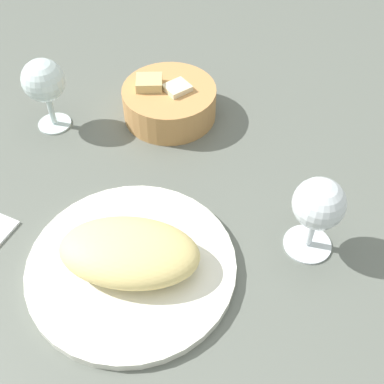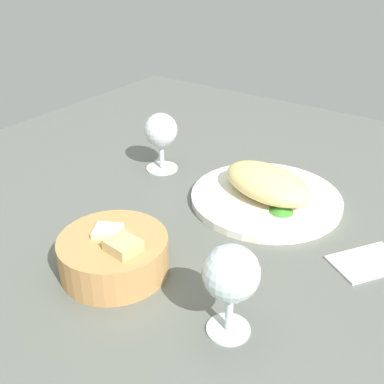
{
  "view_description": "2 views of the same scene",
  "coord_description": "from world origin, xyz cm",
  "px_view_note": "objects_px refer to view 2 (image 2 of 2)",
  "views": [
    {
      "loc": [
        0.27,
        -51.39,
        57.01
      ],
      "look_at": [
        7.35,
        -5.78,
        5.26
      ],
      "focal_mm": 46.67,
      "sensor_mm": 36.0,
      "label": 1
    },
    {
      "loc": [
        -34.8,
        56.71,
        44.7
      ],
      "look_at": [
        7.18,
        -3.12,
        3.85
      ],
      "focal_mm": 44.07,
      "sensor_mm": 36.0,
      "label": 2
    }
  ],
  "objects_px": {
    "plate": "(266,198)",
    "wine_glass_far": "(231,277)",
    "wine_glass_near": "(161,133)",
    "bread_basket": "(114,254)",
    "folded_napkin": "(368,261)"
  },
  "relations": [
    {
      "from": "wine_glass_far",
      "to": "folded_napkin",
      "type": "bearing_deg",
      "value": -113.26
    },
    {
      "from": "wine_glass_far",
      "to": "plate",
      "type": "bearing_deg",
      "value": -70.78
    },
    {
      "from": "wine_glass_near",
      "to": "folded_napkin",
      "type": "bearing_deg",
      "value": 170.7
    },
    {
      "from": "plate",
      "to": "wine_glass_near",
      "type": "height_order",
      "value": "wine_glass_near"
    },
    {
      "from": "plate",
      "to": "wine_glass_near",
      "type": "relative_size",
      "value": 2.27
    },
    {
      "from": "wine_glass_far",
      "to": "wine_glass_near",
      "type": "bearing_deg",
      "value": -41.56
    },
    {
      "from": "plate",
      "to": "bread_basket",
      "type": "xyz_separation_m",
      "value": [
        0.09,
        0.31,
        0.02
      ]
    },
    {
      "from": "wine_glass_near",
      "to": "wine_glass_far",
      "type": "distance_m",
      "value": 0.48
    },
    {
      "from": "plate",
      "to": "wine_glass_near",
      "type": "bearing_deg",
      "value": 0.58
    },
    {
      "from": "bread_basket",
      "to": "wine_glass_far",
      "type": "relative_size",
      "value": 1.26
    },
    {
      "from": "wine_glass_near",
      "to": "folded_napkin",
      "type": "distance_m",
      "value": 0.47
    },
    {
      "from": "wine_glass_near",
      "to": "folded_napkin",
      "type": "xyz_separation_m",
      "value": [
        -0.46,
        0.08,
        -0.08
      ]
    },
    {
      "from": "bread_basket",
      "to": "wine_glass_near",
      "type": "bearing_deg",
      "value": -63.31
    },
    {
      "from": "wine_glass_far",
      "to": "bread_basket",
      "type": "bearing_deg",
      "value": -1.77
    },
    {
      "from": "plate",
      "to": "wine_glass_far",
      "type": "distance_m",
      "value": 0.35
    }
  ]
}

